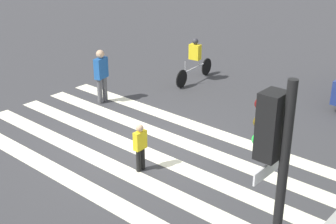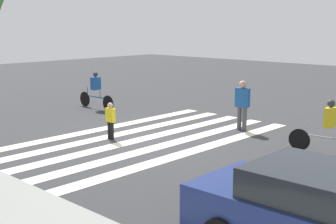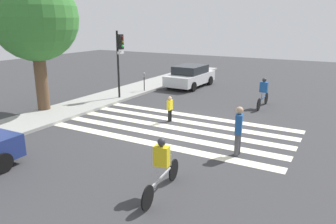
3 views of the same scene
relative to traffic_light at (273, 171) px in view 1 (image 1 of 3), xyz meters
The scene contains 6 objects.
ground_plane 6.82m from the traffic_light, 120.26° to the right, with size 60.00×60.00×0.00m, color #38383A.
crosswalk_stripes 6.82m from the traffic_light, 120.26° to the right, with size 4.73×10.00×0.01m.
traffic_light is the anchor object (origin of this frame).
pedestrian_child_with_backpack 9.99m from the traffic_light, 118.80° to the right, with size 0.52×0.32×1.75m.
pedestrian_adult_yellow_jacket 5.64m from the traffic_light, 117.44° to the right, with size 0.33×0.18×1.20m.
cyclist_far_lane 11.47m from the traffic_light, 137.41° to the right, with size 2.35×0.42×1.60m.
Camera 1 is at (7.64, 7.63, 5.67)m, focal length 50.00 mm.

